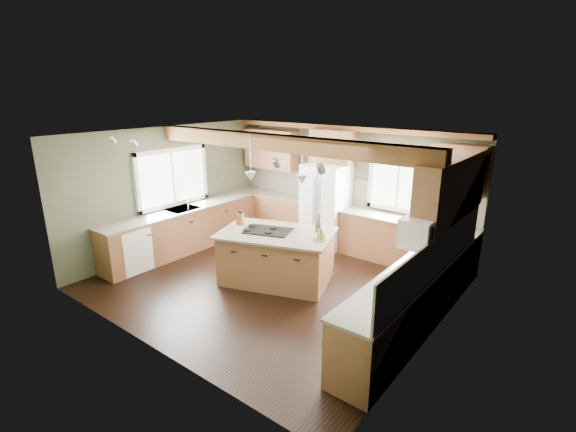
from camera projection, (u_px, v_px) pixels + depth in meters
The scene contains 37 objects.
floor at pixel (274, 282), 7.45m from camera, with size 5.60×5.60×0.00m, color black.
ceiling at pixel (272, 135), 6.69m from camera, with size 5.60×5.60×0.00m, color silver.
wall_back at pixel (348, 187), 8.95m from camera, with size 5.60×5.60×0.00m, color #404833.
wall_left at pixel (171, 189), 8.71m from camera, with size 5.00×5.00×0.00m, color #404833.
wall_right at pixel (438, 250), 5.42m from camera, with size 5.00×5.00×0.00m, color #404833.
ceiling_beam at pixel (276, 143), 6.80m from camera, with size 5.55×0.26×0.26m, color #573818.
soffit_trim at pixel (348, 128), 8.52m from camera, with size 5.55×0.20×0.10m, color #573818.
backsplash_back at pixel (347, 191), 8.97m from camera, with size 5.58×0.03×0.58m, color brown.
backsplash_right at pixel (438, 255), 5.50m from camera, with size 0.03×3.70×0.58m, color brown.
base_cab_back_left at pixel (275, 213), 10.03m from camera, with size 2.02×0.60×0.88m, color brown.
counter_back_left at pixel (275, 195), 9.90m from camera, with size 2.06×0.64×0.04m, color brown.
base_cab_back_right at pixel (405, 243), 8.10m from camera, with size 2.62×0.60×0.88m, color brown.
counter_back_right at pixel (407, 221), 7.97m from camera, with size 2.66×0.64×0.04m, color brown.
base_cab_left at pixel (185, 230), 8.83m from camera, with size 0.60×3.70×0.88m, color brown.
counter_left at pixel (183, 210), 8.69m from camera, with size 0.64×3.74×0.04m, color brown.
base_cab_right at pixel (412, 301), 5.89m from camera, with size 0.60×3.70×0.88m, color brown.
counter_right at pixel (415, 271), 5.75m from camera, with size 0.64×3.74×0.04m, color brown.
upper_cab_back_left at pixel (271, 149), 9.80m from camera, with size 1.40×0.35×0.90m, color brown.
upper_cab_over_fridge at pixel (333, 147), 8.75m from camera, with size 0.96×0.35×0.70m, color brown.
upper_cab_right at pixel (452, 187), 6.01m from camera, with size 0.35×2.20×0.90m, color brown.
upper_cab_back_corner at pixel (459, 170), 7.28m from camera, with size 0.90×0.35×0.90m, color brown.
window_left at pixel (172, 177), 8.67m from camera, with size 0.04×1.60×1.05m, color white.
window_back at pixel (399, 182), 8.19m from camera, with size 1.10×0.04×1.00m, color white.
sink at pixel (183, 209), 8.69m from camera, with size 0.50×0.65×0.03m, color #262628.
faucet at pixel (188, 204), 8.54m from camera, with size 0.02×0.02×0.28m, color #B2B2B7.
dishwasher at pixel (130, 249), 7.84m from camera, with size 0.60×0.60×0.84m, color white.
oven at pixel (368, 344), 4.92m from camera, with size 0.60×0.72×0.84m, color white.
microwave at pixel (422, 230), 5.44m from camera, with size 0.40×0.70×0.38m, color white.
pendant_left at pixel (251, 176), 7.12m from camera, with size 0.18×0.18×0.16m, color #B2B2B7.
pendant_right at pixel (302, 180), 6.85m from camera, with size 0.18×0.18×0.16m, color #B2B2B7.
refrigerator at pixel (326, 206), 8.96m from camera, with size 0.90×0.74×1.80m, color white.
island at pixel (277, 258), 7.41m from camera, with size 1.83×1.12×0.88m, color brown.
island_top at pixel (276, 233), 7.27m from camera, with size 1.95×1.24×0.04m, color brown.
cooktop at pixel (268, 231), 7.31m from camera, with size 0.79×0.53×0.02m, color black.
knife_block at pixel (240, 219), 7.65m from camera, with size 0.12×0.09×0.21m, color brown.
utensil_crock at pixel (318, 228), 7.28m from camera, with size 0.11×0.11×0.14m, color #423B34.
bottle_tray at pixel (320, 234), 6.86m from camera, with size 0.21×0.21×0.20m, color brown, non-canonical shape.
Camera 1 is at (4.36, -5.19, 3.32)m, focal length 26.00 mm.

